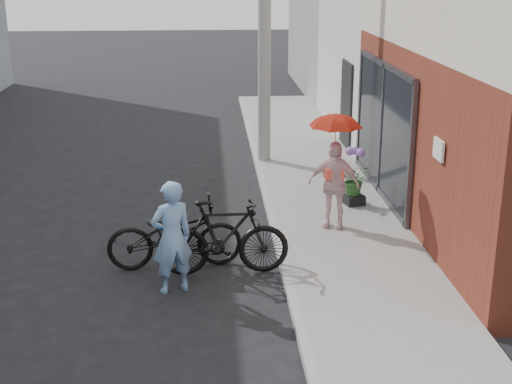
{
  "coord_description": "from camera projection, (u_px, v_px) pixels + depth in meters",
  "views": [
    {
      "loc": [
        -0.13,
        -9.53,
        4.38
      ],
      "look_at": [
        0.55,
        0.61,
        1.1
      ],
      "focal_mm": 50.0,
      "sensor_mm": 36.0,
      "label": 1
    }
  ],
  "objects": [
    {
      "name": "officer",
      "position": [
        172.0,
        237.0,
        9.71
      ],
      "size": [
        0.69,
        0.59,
        1.61
      ],
      "primitive_type": "imported",
      "rotation": [
        0.0,
        0.0,
        3.55
      ],
      "color": "#7099C8",
      "rests_on": "ground"
    },
    {
      "name": "kimono_woman",
      "position": [
        334.0,
        184.0,
        11.85
      ],
      "size": [
        0.94,
        0.66,
        1.48
      ],
      "primitive_type": "imported",
      "rotation": [
        0.0,
        0.0,
        -0.39
      ],
      "color": "silver",
      "rests_on": "sidewalk"
    },
    {
      "name": "planter",
      "position": [
        354.0,
        199.0,
        13.15
      ],
      "size": [
        0.41,
        0.41,
        0.18
      ],
      "primitive_type": "cube",
      "rotation": [
        0.0,
        0.0,
        0.24
      ],
      "color": "black",
      "rests_on": "sidewalk"
    },
    {
      "name": "sidewalk",
      "position": [
        339.0,
        222.0,
        12.42
      ],
      "size": [
        2.2,
        24.0,
        0.12
      ],
      "primitive_type": "cube",
      "color": "gray",
      "rests_on": "ground"
    },
    {
      "name": "utility_pole",
      "position": [
        265.0,
        6.0,
        15.09
      ],
      "size": [
        0.28,
        0.28,
        7.0
      ],
      "primitive_type": "cylinder",
      "color": "#9E9E99",
      "rests_on": "ground"
    },
    {
      "name": "bike_left",
      "position": [
        175.0,
        234.0,
        10.6
      ],
      "size": [
        2.07,
        0.88,
        1.06
      ],
      "primitive_type": "imported",
      "rotation": [
        0.0,
        0.0,
        1.66
      ],
      "color": "black",
      "rests_on": "ground"
    },
    {
      "name": "parasol",
      "position": [
        336.0,
        119.0,
        11.51
      ],
      "size": [
        0.84,
        0.84,
        0.74
      ],
      "primitive_type": "imported",
      "color": "red",
      "rests_on": "kimono_woman"
    },
    {
      "name": "potted_plant",
      "position": [
        355.0,
        180.0,
        13.04
      ],
      "size": [
        0.53,
        0.46,
        0.58
      ],
      "primitive_type": "imported",
      "color": "#2A5B24",
      "rests_on": "planter"
    },
    {
      "name": "curb",
      "position": [
        273.0,
        224.0,
        12.34
      ],
      "size": [
        0.12,
        24.0,
        0.12
      ],
      "primitive_type": "cube",
      "color": "#9E9E99",
      "rests_on": "ground"
    },
    {
      "name": "ground",
      "position": [
        221.0,
        277.0,
        10.4
      ],
      "size": [
        80.0,
        80.0,
        0.0
      ],
      "primitive_type": "plane",
      "color": "black",
      "rests_on": "ground"
    },
    {
      "name": "bike_right",
      "position": [
        224.0,
        237.0,
        10.35
      ],
      "size": [
        1.92,
        0.59,
        1.15
      ],
      "primitive_type": "imported",
      "rotation": [
        0.0,
        0.0,
        1.6
      ],
      "color": "black",
      "rests_on": "ground"
    }
  ]
}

